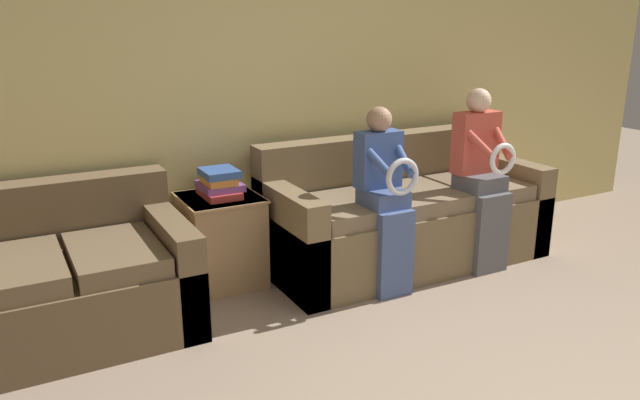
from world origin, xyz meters
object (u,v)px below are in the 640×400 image
(couch_main, at_px, (403,217))
(side_shelf, at_px, (221,239))
(child_left_seated, at_px, (385,193))
(child_right_seated, at_px, (482,173))
(book_stack, at_px, (219,184))
(couch_side, at_px, (67,282))

(couch_main, xyz_separation_m, side_shelf, (-1.31, 0.23, -0.02))
(child_left_seated, height_order, side_shelf, child_left_seated)
(child_right_seated, height_order, book_stack, child_right_seated)
(couch_main, bearing_deg, child_left_seated, -139.05)
(child_right_seated, bearing_deg, side_shelf, 161.39)
(couch_main, bearing_deg, child_right_seated, -40.38)
(side_shelf, bearing_deg, child_left_seated, -32.88)
(child_left_seated, bearing_deg, couch_main, 40.95)
(child_left_seated, distance_m, book_stack, 1.08)
(child_left_seated, distance_m, side_shelf, 1.14)
(couch_main, relative_size, child_left_seated, 1.71)
(couch_side, bearing_deg, book_stack, 12.40)
(side_shelf, relative_size, book_stack, 1.95)
(child_left_seated, relative_size, side_shelf, 1.96)
(child_right_seated, bearing_deg, couch_side, 172.50)
(side_shelf, bearing_deg, couch_main, -10.08)
(couch_side, bearing_deg, child_right_seated, -7.50)
(child_right_seated, relative_size, side_shelf, 2.07)
(book_stack, bearing_deg, child_right_seated, -18.59)
(child_left_seated, xyz_separation_m, child_right_seated, (0.81, 0.01, 0.03))
(child_right_seated, bearing_deg, couch_main, 139.62)
(couch_side, bearing_deg, side_shelf, 12.55)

